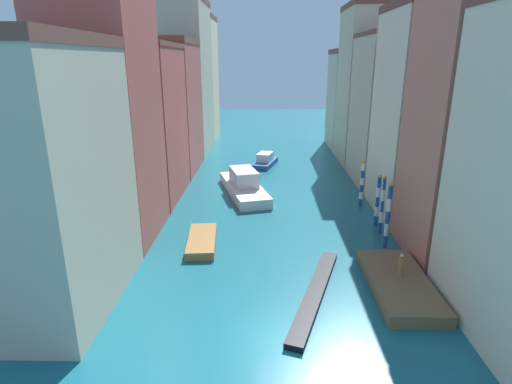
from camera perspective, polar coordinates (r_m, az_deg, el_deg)
name	(u,v)px	position (r m, az deg, el deg)	size (l,w,h in m)	color
ground_plane	(273,191)	(44.08, 2.33, 0.08)	(154.00, 154.00, 0.00)	#196070
building_left_0	(46,179)	(24.70, -27.22, 1.65)	(6.49, 10.63, 14.80)	#BCB299
building_left_1	(107,115)	(32.83, -20.08, 10.03)	(6.49, 8.58, 19.16)	#B25147
building_left_2	(146,123)	(42.30, -15.11, 9.22)	(6.49, 10.49, 15.07)	#B25147
building_left_3	(170,106)	(52.79, -11.89, 11.56)	(6.49, 10.89, 15.96)	#B25147
building_left_4	(186,78)	(63.96, -9.72, 15.38)	(6.49, 12.23, 21.85)	#BCB299
building_left_5	(198,79)	(74.60, -8.13, 15.27)	(6.49, 9.48, 20.53)	beige
building_right_1	(467,127)	(31.12, 27.29, 8.00)	(6.49, 7.74, 18.34)	#C6705B
building_right_2	(420,114)	(38.96, 21.91, 10.08)	(6.49, 8.91, 18.04)	beige
building_right_3	(387,110)	(48.47, 17.76, 10.77)	(6.49, 10.32, 16.31)	#BCB299
building_right_4	(366,86)	(58.29, 15.11, 14.06)	(6.49, 9.75, 20.33)	#BCB299
building_right_5	(351,99)	(67.83, 13.04, 12.44)	(6.49, 9.31, 15.07)	#BCB299
waterfront_dock	(399,284)	(27.22, 19.27, -11.97)	(3.50, 7.98, 0.77)	brown
person_on_dock	(401,265)	(27.15, 19.52, -9.56)	(0.36, 0.36, 1.44)	olive
mooring_pole_0	(388,215)	(31.70, 17.86, -3.04)	(0.34, 0.34, 5.14)	#1E479E
mooring_pole_1	(382,204)	(34.24, 17.17, -1.65)	(0.28, 0.28, 4.89)	#1E479E
mooring_pole_2	(378,199)	(35.92, 16.57, -0.99)	(0.36, 0.36, 4.52)	#1E479E
mooring_pole_3	(362,183)	(40.33, 14.54, 1.28)	(0.37, 0.37, 4.58)	#1E479E
vaporetto_white	(244,185)	(43.10, -1.70, 0.95)	(6.02, 11.31, 2.64)	white
gondola_black	(315,293)	(25.51, 8.23, -13.71)	(4.24, 10.40, 0.37)	black
motorboat_0	(265,161)	(54.86, 1.25, 4.35)	(3.65, 6.11, 1.72)	#234C93
motorboat_1	(202,241)	(31.77, -7.54, -6.75)	(2.50, 5.67, 0.63)	olive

